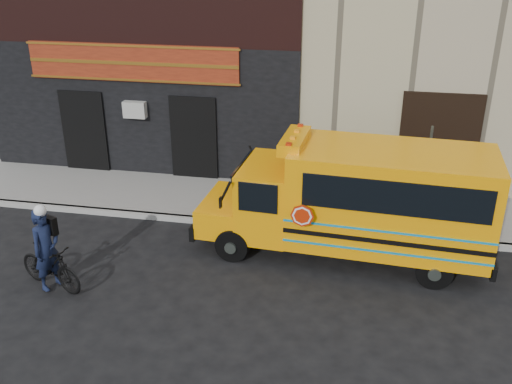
{
  "coord_description": "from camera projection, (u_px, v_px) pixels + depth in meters",
  "views": [
    {
      "loc": [
        1.77,
        -10.58,
        7.05
      ],
      "look_at": [
        -0.59,
        1.85,
        1.38
      ],
      "focal_mm": 40.0,
      "sensor_mm": 36.0,
      "label": 1
    }
  ],
  "objects": [
    {
      "name": "curb",
      "position": [
        283.0,
        228.0,
        14.97
      ],
      "size": [
        40.0,
        0.2,
        0.15
      ],
      "primitive_type": "cube",
      "color": "#9C9C97",
      "rests_on": "ground"
    },
    {
      "name": "cyclist",
      "position": [
        47.0,
        251.0,
        12.15
      ],
      "size": [
        0.66,
        0.79,
        1.85
      ],
      "primitive_type": "imported",
      "rotation": [
        0.0,
        0.0,
        1.19
      ],
      "color": "#111833",
      "rests_on": "ground"
    },
    {
      "name": "bicycle",
      "position": [
        50.0,
        266.0,
        12.35
      ],
      "size": [
        1.83,
        1.05,
        1.06
      ],
      "primitive_type": "imported",
      "rotation": [
        0.0,
        0.0,
        1.23
      ],
      "color": "black",
      "rests_on": "ground"
    },
    {
      "name": "ground",
      "position": [
        267.0,
        284.0,
        12.67
      ],
      "size": [
        120.0,
        120.0,
        0.0
      ],
      "primitive_type": "plane",
      "color": "black",
      "rests_on": "ground"
    },
    {
      "name": "sign_pole",
      "position": [
        427.0,
        175.0,
        14.33
      ],
      "size": [
        0.11,
        0.24,
        2.86
      ],
      "color": "#475049",
      "rests_on": "ground"
    },
    {
      "name": "sidewalk",
      "position": [
        291.0,
        204.0,
        16.32
      ],
      "size": [
        40.0,
        3.0,
        0.15
      ],
      "primitive_type": "cube",
      "color": "gray",
      "rests_on": "ground"
    },
    {
      "name": "school_bus",
      "position": [
        360.0,
        199.0,
        13.21
      ],
      "size": [
        7.02,
        2.6,
        2.92
      ],
      "color": "black",
      "rests_on": "ground"
    }
  ]
}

